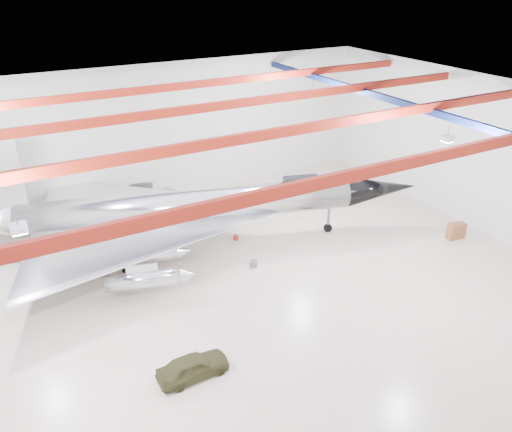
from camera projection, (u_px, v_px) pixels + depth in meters
floor at (223, 292)px, 29.83m from camera, size 40.00×40.00×0.00m
wall_back at (139, 137)px, 39.13m from camera, size 40.00×0.00×40.00m
wall_right at (471, 152)px, 36.01m from camera, size 0.00×30.00×30.00m
ceiling at (216, 111)px, 24.92m from camera, size 40.00×40.00×0.00m
ceiling_structure at (217, 124)px, 25.22m from camera, size 39.50×29.50×1.08m
jet_aircraft at (190, 210)px, 33.63m from camera, size 30.11×21.97×8.42m
jeep at (193, 366)px, 23.47m from camera, size 3.49×1.46×1.18m
desk at (456, 231)px, 35.57m from camera, size 1.34×0.82×1.15m
crate_ply at (133, 274)px, 31.28m from camera, size 0.54×0.43×0.38m
toolbox_red at (105, 241)px, 35.12m from camera, size 0.55×0.48×0.33m
engine_drum at (254, 264)px, 32.33m from camera, size 0.61×0.61×0.41m
parts_bin at (229, 224)px, 37.40m from camera, size 0.63×0.57×0.36m
crate_small at (93, 257)px, 33.22m from camera, size 0.39×0.33×0.26m
tool_chest at (236, 238)px, 35.53m from camera, size 0.39×0.39×0.33m
oil_barrel at (132, 261)px, 32.67m from camera, size 0.62×0.57×0.35m
spares_box at (211, 206)px, 40.11m from camera, size 0.55×0.55×0.40m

